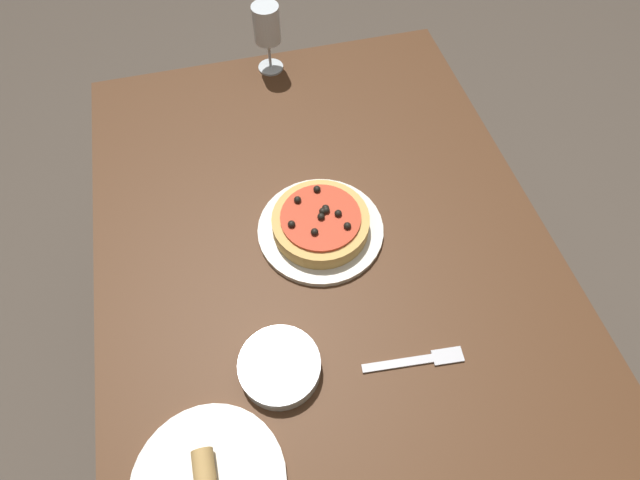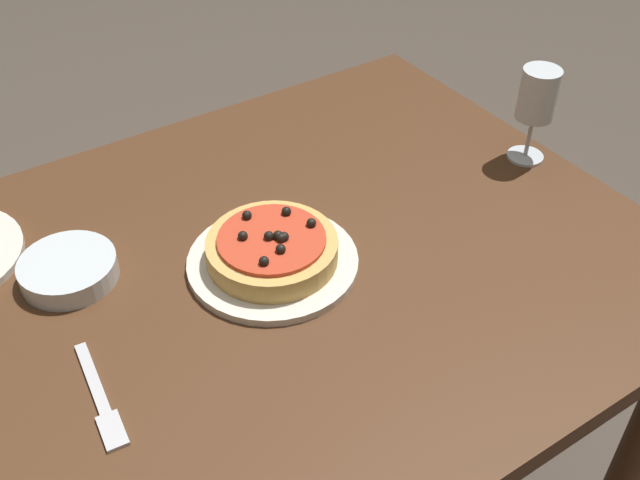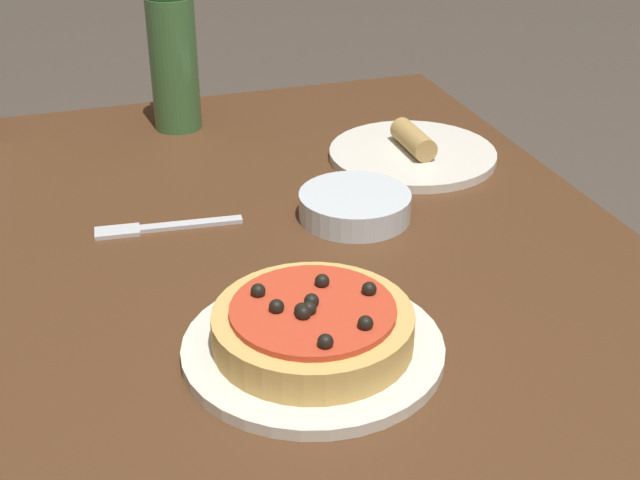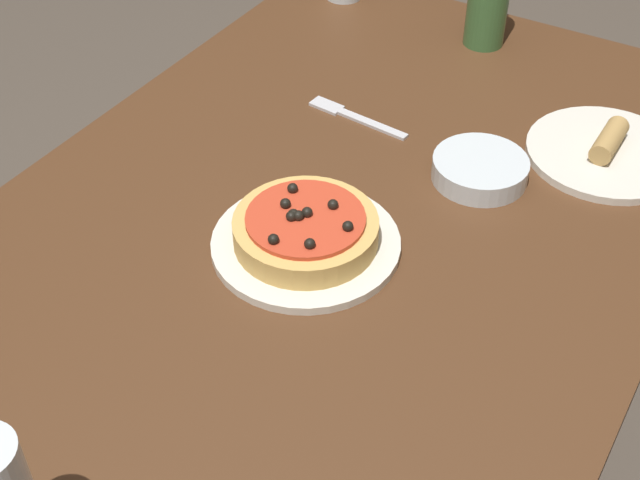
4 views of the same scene
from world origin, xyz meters
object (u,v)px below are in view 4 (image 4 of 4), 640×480
at_px(side_bowl, 480,169).
at_px(pizza, 308,230).
at_px(dinner_plate, 308,245).
at_px(fork, 352,116).
at_px(dining_table, 340,258).
at_px(side_plate, 606,151).

bearing_deg(side_bowl, pizza, 152.82).
xyz_separation_m(dinner_plate, pizza, (-0.00, 0.00, 0.03)).
relative_size(pizza, fork, 1.07).
height_order(dining_table, dinner_plate, dinner_plate).
bearing_deg(dinner_plate, side_bowl, -27.17).
bearing_deg(pizza, fork, 19.01).
bearing_deg(fork, dinner_plate, 114.48).
relative_size(dining_table, dinner_plate, 5.28).
xyz_separation_m(dinner_plate, side_plate, (0.39, -0.27, 0.00)).
distance_m(dining_table, side_bowl, 0.23).
distance_m(pizza, side_bowl, 0.28).
distance_m(dining_table, pizza, 0.15).
bearing_deg(dining_table, dinner_plate, -177.52).
bearing_deg(fork, side_plate, -159.15).
bearing_deg(dinner_plate, fork, 19.03).
bearing_deg(pizza, dining_table, 2.42).
distance_m(pizza, fork, 0.31).
distance_m(dinner_plate, side_plate, 0.47).
height_order(pizza, side_plate, pizza).
bearing_deg(dinner_plate, dining_table, 2.48).
height_order(pizza, side_bowl, pizza).
relative_size(fork, side_plate, 0.75).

